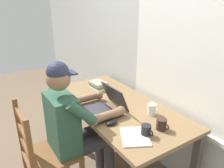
{
  "coord_description": "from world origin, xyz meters",
  "views": [
    {
      "loc": [
        1.58,
        -1.07,
        1.68
      ],
      "look_at": [
        0.01,
        -0.05,
        0.95
      ],
      "focal_mm": 35.31,
      "sensor_mm": 36.0,
      "label": 1
    }
  ],
  "objects_px": {
    "wooden_chair": "(45,155)",
    "coffee_mug_dark": "(162,124)",
    "book_stack_main": "(98,85)",
    "desk": "(116,112)",
    "computer_mouse": "(112,123)",
    "seated_person": "(74,122)",
    "coffee_mug_white": "(152,109)",
    "coffee_mug_spare": "(146,130)",
    "laptop": "(106,105)"
  },
  "relations": [
    {
      "from": "seated_person",
      "to": "book_stack_main",
      "type": "distance_m",
      "value": 0.68
    },
    {
      "from": "computer_mouse",
      "to": "coffee_mug_white",
      "type": "bearing_deg",
      "value": 82.62
    },
    {
      "from": "desk",
      "to": "coffee_mug_dark",
      "type": "bearing_deg",
      "value": 5.07
    },
    {
      "from": "coffee_mug_spare",
      "to": "coffee_mug_dark",
      "type": "bearing_deg",
      "value": 88.98
    },
    {
      "from": "seated_person",
      "to": "coffee_mug_dark",
      "type": "xyz_separation_m",
      "value": [
        0.54,
        0.49,
        0.09
      ]
    },
    {
      "from": "coffee_mug_dark",
      "to": "coffee_mug_white",
      "type": "bearing_deg",
      "value": 155.07
    },
    {
      "from": "wooden_chair",
      "to": "laptop",
      "type": "bearing_deg",
      "value": 86.19
    },
    {
      "from": "coffee_mug_spare",
      "to": "laptop",
      "type": "bearing_deg",
      "value": -174.94
    },
    {
      "from": "desk",
      "to": "wooden_chair",
      "type": "bearing_deg",
      "value": -88.54
    },
    {
      "from": "seated_person",
      "to": "book_stack_main",
      "type": "bearing_deg",
      "value": 132.43
    },
    {
      "from": "seated_person",
      "to": "coffee_mug_dark",
      "type": "height_order",
      "value": "seated_person"
    },
    {
      "from": "desk",
      "to": "seated_person",
      "type": "xyz_separation_m",
      "value": [
        0.02,
        -0.45,
        0.04
      ]
    },
    {
      "from": "desk",
      "to": "seated_person",
      "type": "relative_size",
      "value": 1.24
    },
    {
      "from": "desk",
      "to": "laptop",
      "type": "xyz_separation_m",
      "value": [
        0.06,
        -0.15,
        0.14
      ]
    },
    {
      "from": "wooden_chair",
      "to": "laptop",
      "type": "height_order",
      "value": "laptop"
    },
    {
      "from": "computer_mouse",
      "to": "coffee_mug_white",
      "type": "relative_size",
      "value": 0.88
    },
    {
      "from": "desk",
      "to": "coffee_mug_spare",
      "type": "xyz_separation_m",
      "value": [
        0.55,
        -0.1,
        0.13
      ]
    },
    {
      "from": "coffee_mug_white",
      "to": "book_stack_main",
      "type": "height_order",
      "value": "coffee_mug_white"
    },
    {
      "from": "desk",
      "to": "computer_mouse",
      "type": "xyz_separation_m",
      "value": [
        0.29,
        -0.23,
        0.11
      ]
    },
    {
      "from": "coffee_mug_white",
      "to": "book_stack_main",
      "type": "distance_m",
      "value": 0.78
    },
    {
      "from": "coffee_mug_white",
      "to": "coffee_mug_dark",
      "type": "height_order",
      "value": "coffee_mug_white"
    },
    {
      "from": "seated_person",
      "to": "wooden_chair",
      "type": "xyz_separation_m",
      "value": [
        0.0,
        -0.28,
        -0.22
      ]
    },
    {
      "from": "laptop",
      "to": "book_stack_main",
      "type": "bearing_deg",
      "value": 158.07
    },
    {
      "from": "desk",
      "to": "book_stack_main",
      "type": "height_order",
      "value": "book_stack_main"
    },
    {
      "from": "desk",
      "to": "laptop",
      "type": "bearing_deg",
      "value": -68.96
    },
    {
      "from": "coffee_mug_dark",
      "to": "coffee_mug_spare",
      "type": "bearing_deg",
      "value": -91.02
    },
    {
      "from": "wooden_chair",
      "to": "coffee_mug_dark",
      "type": "relative_size",
      "value": 7.93
    },
    {
      "from": "laptop",
      "to": "book_stack_main",
      "type": "distance_m",
      "value": 0.53
    },
    {
      "from": "seated_person",
      "to": "computer_mouse",
      "type": "distance_m",
      "value": 0.35
    },
    {
      "from": "book_stack_main",
      "to": "desk",
      "type": "bearing_deg",
      "value": -6.54
    },
    {
      "from": "desk",
      "to": "seated_person",
      "type": "distance_m",
      "value": 0.45
    },
    {
      "from": "coffee_mug_dark",
      "to": "book_stack_main",
      "type": "relative_size",
      "value": 0.58
    },
    {
      "from": "wooden_chair",
      "to": "computer_mouse",
      "type": "height_order",
      "value": "wooden_chair"
    },
    {
      "from": "coffee_mug_white",
      "to": "book_stack_main",
      "type": "relative_size",
      "value": 0.55
    },
    {
      "from": "wooden_chair",
      "to": "coffee_mug_white",
      "type": "xyz_separation_m",
      "value": [
        0.32,
        0.88,
        0.32
      ]
    },
    {
      "from": "computer_mouse",
      "to": "book_stack_main",
      "type": "distance_m",
      "value": 0.78
    },
    {
      "from": "laptop",
      "to": "coffee_mug_spare",
      "type": "xyz_separation_m",
      "value": [
        0.5,
        0.04,
        -0.01
      ]
    },
    {
      "from": "seated_person",
      "to": "coffee_mug_white",
      "type": "relative_size",
      "value": 10.97
    },
    {
      "from": "coffee_mug_white",
      "to": "coffee_mug_dark",
      "type": "bearing_deg",
      "value": -24.93
    },
    {
      "from": "wooden_chair",
      "to": "coffee_mug_dark",
      "type": "xyz_separation_m",
      "value": [
        0.54,
        0.78,
        0.32
      ]
    },
    {
      "from": "wooden_chair",
      "to": "book_stack_main",
      "type": "relative_size",
      "value": 4.58
    },
    {
      "from": "desk",
      "to": "coffee_mug_white",
      "type": "xyz_separation_m",
      "value": [
        0.34,
        0.15,
        0.14
      ]
    },
    {
      "from": "seated_person",
      "to": "wooden_chair",
      "type": "height_order",
      "value": "seated_person"
    },
    {
      "from": "book_stack_main",
      "to": "seated_person",
      "type": "bearing_deg",
      "value": -47.57
    },
    {
      "from": "seated_person",
      "to": "wooden_chair",
      "type": "distance_m",
      "value": 0.36
    },
    {
      "from": "computer_mouse",
      "to": "seated_person",
      "type": "bearing_deg",
      "value": -142.03
    },
    {
      "from": "coffee_mug_dark",
      "to": "coffee_mug_spare",
      "type": "xyz_separation_m",
      "value": [
        -0.0,
        -0.15,
        -0.0
      ]
    },
    {
      "from": "wooden_chair",
      "to": "book_stack_main",
      "type": "bearing_deg",
      "value": 120.27
    },
    {
      "from": "seated_person",
      "to": "book_stack_main",
      "type": "height_order",
      "value": "seated_person"
    },
    {
      "from": "computer_mouse",
      "to": "coffee_mug_dark",
      "type": "bearing_deg",
      "value": 46.73
    }
  ]
}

